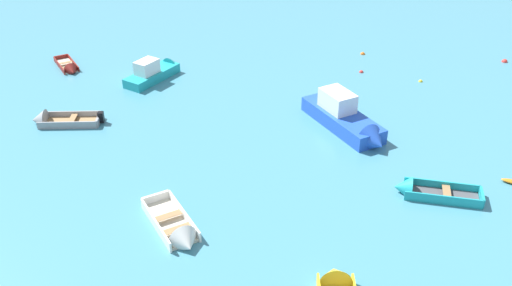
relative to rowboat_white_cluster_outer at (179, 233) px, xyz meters
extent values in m
cube|color=beige|center=(-0.56, 0.95, -0.18)|extent=(3.07, 3.92, 0.14)
cube|color=white|center=(0.08, 1.32, 0.03)|extent=(2.04, 3.42, 0.56)
cube|color=white|center=(-1.19, 0.58, 0.03)|extent=(2.04, 3.42, 0.56)
cube|color=white|center=(-1.54, 2.64, 0.03)|extent=(1.32, 0.85, 0.56)
cone|color=white|center=(0.47, -0.80, 0.06)|extent=(1.67, 1.48, 1.41)
cube|color=#937047|center=(-0.66, 1.13, 0.14)|extent=(1.34, 1.01, 0.03)
cube|color=#937047|center=(-0.09, 0.15, 0.14)|extent=(1.34, 1.01, 0.03)
cube|color=teal|center=(-4.41, 17.83, 0.10)|extent=(3.77, 4.74, 0.69)
cone|color=teal|center=(-3.15, 19.86, 0.13)|extent=(1.62, 1.48, 1.33)
cube|color=white|center=(-4.65, 17.44, 0.94)|extent=(1.84, 2.01, 1.00)
cube|color=black|center=(-4.26, 18.07, 1.14)|extent=(0.99, 0.69, 0.44)
cube|color=blue|center=(8.91, 10.93, 0.22)|extent=(4.90, 6.49, 0.94)
cone|color=blue|center=(10.52, 8.08, 0.27)|extent=(2.14, 1.95, 1.74)
cube|color=white|center=(8.60, 11.47, 1.30)|extent=(2.42, 2.71, 1.20)
cube|color=black|center=(9.09, 10.60, 1.54)|extent=(1.32, 0.86, 0.53)
cube|color=#99754C|center=(-8.52, 11.01, -0.19)|extent=(3.63, 1.52, 0.12)
cube|color=gray|center=(-8.48, 10.29, 0.00)|extent=(3.73, 0.27, 0.49)
cube|color=gray|center=(-8.55, 11.74, 0.00)|extent=(3.73, 0.27, 0.49)
cube|color=gray|center=(-6.66, 11.10, 0.00)|extent=(0.22, 1.42, 0.49)
cone|color=gray|center=(-10.46, 10.92, 0.02)|extent=(0.92, 1.43, 1.39)
cube|color=#937047|center=(-8.32, 11.02, 0.10)|extent=(0.45, 1.31, 0.03)
cube|color=black|center=(-6.50, 11.11, 0.17)|extent=(0.37, 0.39, 0.69)
cone|color=yellow|center=(7.02, -2.71, 0.04)|extent=(1.40, 0.88, 1.40)
cube|color=beige|center=(-11.62, 20.24, -0.20)|extent=(2.51, 3.17, 0.10)
cube|color=maroon|center=(-11.15, 20.53, -0.06)|extent=(1.76, 2.78, 0.38)
cube|color=maroon|center=(-12.09, 19.95, -0.06)|extent=(1.76, 2.78, 0.38)
cube|color=maroon|center=(-12.47, 21.61, -0.06)|extent=(0.98, 0.67, 0.38)
cone|color=maroon|center=(-10.74, 18.81, -0.04)|extent=(1.29, 1.19, 1.06)
cube|color=#937047|center=(-11.71, 20.38, 0.02)|extent=(1.02, 0.81, 0.03)
cube|color=#937047|center=(-11.21, 19.58, 0.02)|extent=(1.02, 0.81, 0.03)
cube|color=#4C4C51|center=(13.24, 3.41, -0.18)|extent=(3.87, 1.92, 0.14)
cube|color=teal|center=(13.11, 2.76, 0.02)|extent=(3.81, 0.82, 0.54)
cube|color=teal|center=(13.37, 4.06, 0.02)|extent=(3.81, 0.82, 0.54)
cube|color=teal|center=(15.14, 3.04, 0.02)|extent=(0.38, 1.29, 0.54)
cone|color=teal|center=(11.27, 3.79, 0.05)|extent=(1.11, 1.41, 1.26)
cube|color=#937047|center=(13.44, 3.37, 0.13)|extent=(0.62, 1.24, 0.03)
sphere|color=yellow|center=(15.57, 17.82, -0.25)|extent=(0.30, 0.30, 0.30)
sphere|color=red|center=(11.41, 19.47, -0.25)|extent=(0.33, 0.33, 0.33)
sphere|color=red|center=(23.21, 21.74, -0.25)|extent=(0.46, 0.46, 0.46)
sphere|color=orange|center=(12.07, 23.18, -0.25)|extent=(0.37, 0.37, 0.37)
camera|label=1|loc=(3.96, -20.13, 17.01)|focal=39.02mm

